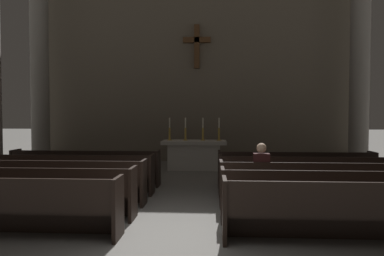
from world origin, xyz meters
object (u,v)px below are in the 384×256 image
at_px(column_left_third, 40,69).
at_px(altar, 194,154).
at_px(column_right_third, 360,67).
at_px(pew_right_row_1, 359,212).
at_px(pew_right_row_4, 305,176).
at_px(pew_right_row_5, 295,170).
at_px(candlestick_inner_left, 185,133).
at_px(candlestick_inner_right, 203,133).
at_px(pew_left_row_3, 52,182).
at_px(pew_right_row_2, 335,196).
at_px(lone_worshipper, 261,173).
at_px(pew_right_row_3, 318,185).
at_px(pew_left_row_4, 71,174).
at_px(pew_left_row_5, 86,168).
at_px(pew_left_row_2, 27,192).
at_px(candlestick_outer_right, 219,133).
at_px(candlestick_outer_left, 170,133).

distance_m(column_left_third, altar, 6.62).
bearing_deg(column_right_third, altar, -172.55).
bearing_deg(pew_right_row_1, altar, 112.45).
bearing_deg(pew_right_row_4, pew_right_row_5, 90.00).
relative_size(candlestick_inner_left, candlestick_inner_right, 1.00).
bearing_deg(candlestick_inner_left, pew_left_row_3, -117.41).
relative_size(pew_right_row_5, column_right_third, 0.54).
bearing_deg(pew_right_row_1, pew_left_row_3, 160.68).
xyz_separation_m(pew_right_row_2, candlestick_inner_right, (-2.45, 5.70, 0.79)).
xyz_separation_m(pew_right_row_2, lone_worshipper, (-1.14, 1.00, 0.22)).
bearing_deg(pew_right_row_4, pew_right_row_3, -90.00).
relative_size(pew_left_row_4, pew_right_row_5, 1.00).
distance_m(altar, lone_worshipper, 4.96).
height_order(pew_left_row_4, pew_right_row_5, same).
height_order(pew_right_row_2, column_left_third, column_left_third).
xyz_separation_m(pew_left_row_5, pew_right_row_4, (5.51, -0.97, 0.00)).
relative_size(pew_left_row_2, column_left_third, 0.54).
bearing_deg(pew_right_row_3, pew_right_row_2, -90.00).
distance_m(pew_right_row_3, candlestick_outer_right, 5.16).
height_order(pew_right_row_5, lone_worshipper, lone_worshipper).
bearing_deg(pew_left_row_2, pew_right_row_5, 27.74).
height_order(pew_left_row_4, candlestick_outer_left, candlestick_outer_left).
bearing_deg(pew_left_row_4, pew_right_row_3, -9.94).
bearing_deg(candlestick_inner_right, altar, 180.00).
relative_size(pew_right_row_2, candlestick_outer_right, 5.07).
height_order(pew_left_row_4, column_right_third, column_right_third).
bearing_deg(altar, pew_left_row_3, -120.19).
height_order(pew_right_row_2, altar, altar).
xyz_separation_m(pew_right_row_5, lone_worshipper, (-1.14, -1.89, 0.22)).
distance_m(column_right_third, altar, 6.62).
bearing_deg(candlestick_outer_left, candlestick_outer_right, 0.00).
relative_size(pew_left_row_2, pew_right_row_3, 1.00).
xyz_separation_m(pew_right_row_1, lone_worshipper, (-1.14, 1.97, 0.22)).
bearing_deg(candlestick_outer_left, pew_left_row_2, -108.47).
relative_size(pew_left_row_2, candlestick_inner_left, 5.07).
relative_size(candlestick_inner_left, lone_worshipper, 0.59).
xyz_separation_m(pew_left_row_2, pew_right_row_2, (5.51, 0.00, 0.00)).
relative_size(pew_right_row_4, candlestick_inner_right, 5.07).
bearing_deg(pew_right_row_5, pew_left_row_3, -160.68).
xyz_separation_m(pew_right_row_1, candlestick_outer_right, (-1.90, 6.66, 0.79)).
xyz_separation_m(candlestick_inner_right, lone_worshipper, (1.31, -4.69, -0.57)).
xyz_separation_m(column_right_third, altar, (-5.82, -0.76, -3.06)).
height_order(column_right_third, lone_worshipper, column_right_third).
xyz_separation_m(pew_left_row_4, pew_right_row_4, (5.51, 0.00, 0.00)).
height_order(pew_left_row_4, pew_right_row_3, same).
distance_m(pew_left_row_2, candlestick_outer_right, 6.79).
relative_size(pew_right_row_2, altar, 1.80).
distance_m(pew_right_row_1, pew_right_row_2, 0.97).
height_order(pew_left_row_5, altar, altar).
bearing_deg(altar, pew_right_row_4, -53.83).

